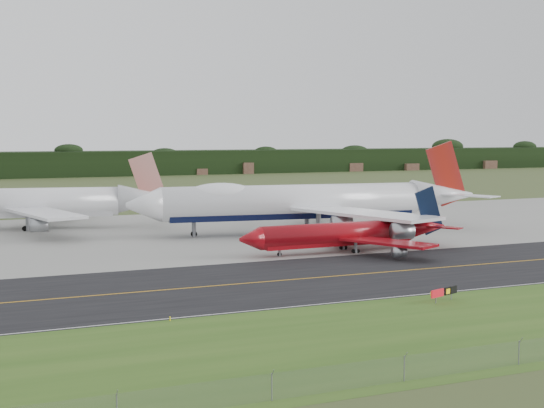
{
  "coord_description": "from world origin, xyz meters",
  "views": [
    {
      "loc": [
        -51.86,
        -100.69,
        20.69
      ],
      "look_at": [
        -0.91,
        22.0,
        8.28
      ],
      "focal_mm": 50.0,
      "sensor_mm": 36.0,
      "label": 1
    }
  ],
  "objects": [
    {
      "name": "ground",
      "position": [
        0.0,
        0.0,
        0.0
      ],
      "size": [
        600.0,
        600.0,
        0.0
      ],
      "primitive_type": "plane",
      "color": "#3E4C23",
      "rests_on": "ground"
    },
    {
      "name": "grass_verge",
      "position": [
        0.0,
        -35.0,
        0.01
      ],
      "size": [
        400.0,
        30.0,
        0.01
      ],
      "primitive_type": "cube",
      "color": "#2D5118",
      "rests_on": "ground"
    },
    {
      "name": "taxiway",
      "position": [
        0.0,
        -4.0,
        0.01
      ],
      "size": [
        400.0,
        32.0,
        0.02
      ],
      "primitive_type": "cube",
      "color": "black",
      "rests_on": "ground"
    },
    {
      "name": "apron",
      "position": [
        0.0,
        51.0,
        0.01
      ],
      "size": [
        400.0,
        78.0,
        0.01
      ],
      "primitive_type": "cube",
      "color": "gray",
      "rests_on": "ground"
    },
    {
      "name": "taxiway_centreline",
      "position": [
        0.0,
        -4.0,
        0.03
      ],
      "size": [
        400.0,
        0.4,
        0.0
      ],
      "primitive_type": "cube",
      "color": "#C38212",
      "rests_on": "taxiway"
    },
    {
      "name": "taxiway_edge_line",
      "position": [
        0.0,
        -19.5,
        0.03
      ],
      "size": [
        400.0,
        0.25,
        0.0
      ],
      "primitive_type": "cube",
      "color": "silver",
      "rests_on": "taxiway"
    },
    {
      "name": "horizon_treeline",
      "position": [
        0.0,
        273.76,
        5.47
      ],
      "size": [
        700.0,
        25.0,
        12.0
      ],
      "color": "black",
      "rests_on": "ground"
    },
    {
      "name": "jet_ba_747",
      "position": [
        14.54,
        41.2,
        6.49
      ],
      "size": [
        75.89,
        62.42,
        19.08
      ],
      "color": "white",
      "rests_on": "ground"
    },
    {
      "name": "jet_red_737",
      "position": [
        11.2,
        15.82,
        3.06
      ],
      "size": [
        40.88,
        33.42,
        11.06
      ],
      "color": "maroon",
      "rests_on": "ground"
    },
    {
      "name": "jet_star_tail",
      "position": [
        -38.2,
        69.99,
        5.52
      ],
      "size": [
        62.58,
        51.64,
        16.57
      ],
      "color": "silver",
      "rests_on": "ground"
    },
    {
      "name": "taxiway_sign",
      "position": [
        3.02,
        -23.97,
        1.19
      ],
      "size": [
        4.84,
        1.79,
        1.68
      ],
      "color": "slate",
      "rests_on": "ground"
    },
    {
      "name": "edge_marker_left",
      "position": [
        -30.79,
        -20.5,
        0.25
      ],
      "size": [
        0.16,
        0.16,
        0.5
      ],
      "primitive_type": "cylinder",
      "color": "yellow",
      "rests_on": "ground"
    },
    {
      "name": "edge_marker_center",
      "position": [
        3.48,
        -20.5,
        0.25
      ],
      "size": [
        0.16,
        0.16,
        0.5
      ],
      "primitive_type": "cylinder",
      "color": "yellow",
      "rests_on": "ground"
    }
  ]
}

